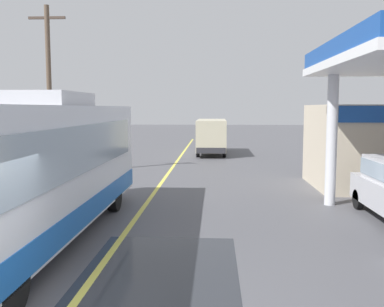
# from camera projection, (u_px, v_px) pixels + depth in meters

# --- Properties ---
(ground) EXTENTS (120.00, 120.00, 0.00)m
(ground) POSITION_uv_depth(u_px,v_px,m) (176.00, 163.00, 26.30)
(ground) COLOR #4C4C51
(lane_divider_stripe) EXTENTS (0.16, 50.00, 0.01)m
(lane_divider_stripe) POSITION_uv_depth(u_px,v_px,m) (167.00, 175.00, 21.33)
(lane_divider_stripe) COLOR #D8CC4C
(lane_divider_stripe) RESTS_ON ground
(wet_puddle_patch) EXTENTS (3.11, 4.22, 0.01)m
(wet_puddle_patch) POSITION_uv_depth(u_px,v_px,m) (162.00, 268.00, 8.98)
(wet_puddle_patch) COLOR #26282D
(wet_puddle_patch) RESTS_ON ground
(coach_bus_main) EXTENTS (2.60, 11.04, 3.69)m
(coach_bus_main) POSITION_uv_depth(u_px,v_px,m) (37.00, 172.00, 10.60)
(coach_bus_main) COLOR silver
(coach_bus_main) RESTS_ON ground
(minibus_opposing_lane) EXTENTS (2.04, 6.13, 2.44)m
(minibus_opposing_lane) POSITION_uv_depth(u_px,v_px,m) (211.00, 133.00, 31.09)
(minibus_opposing_lane) COLOR #BFB799
(minibus_opposing_lane) RESTS_ON ground
(utility_pole_roadside) EXTENTS (1.80, 0.24, 8.20)m
(utility_pole_roadside) POSITION_uv_depth(u_px,v_px,m) (49.00, 87.00, 21.41)
(utility_pole_roadside) COLOR brown
(utility_pole_roadside) RESTS_ON ground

